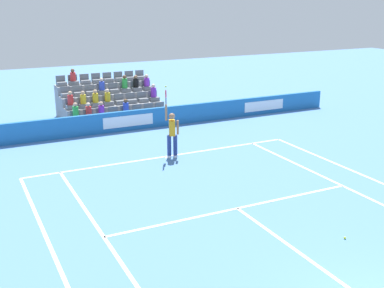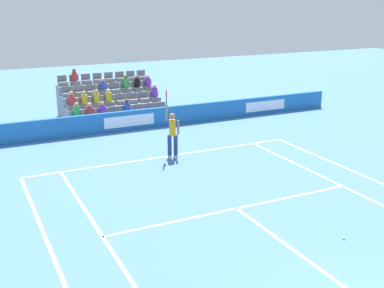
{
  "view_description": "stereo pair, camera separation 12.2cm",
  "coord_description": "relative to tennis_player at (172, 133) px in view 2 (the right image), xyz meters",
  "views": [
    {
      "loc": [
        7.14,
        4.99,
        6.08
      ],
      "look_at": [
        -0.12,
        -9.72,
        1.1
      ],
      "focal_mm": 45.5,
      "sensor_mm": 36.0,
      "label": 1
    },
    {
      "loc": [
        7.03,
        5.05,
        6.08
      ],
      "look_at": [
        -0.12,
        -9.72,
        1.1
      ],
      "focal_mm": 45.5,
      "sensor_mm": 36.0,
      "label": 2
    }
  ],
  "objects": [
    {
      "name": "line_centre_service",
      "position": [
        0.23,
        8.52,
        -0.99
      ],
      "size": [
        0.1,
        6.4,
        0.01
      ],
      "primitive_type": "cube",
      "color": "white",
      "rests_on": "ground"
    },
    {
      "name": "line_doubles_sideline_left",
      "position": [
        5.72,
        5.77,
        -0.99
      ],
      "size": [
        0.1,
        11.89,
        0.01
      ],
      "primitive_type": "cube",
      "color": "white",
      "rests_on": "ground"
    },
    {
      "name": "line_singles_sideline_left",
      "position": [
        4.35,
        5.77,
        -0.99
      ],
      "size": [
        0.1,
        11.89,
        0.01
      ],
      "primitive_type": "cube",
      "color": "white",
      "rests_on": "ground"
    },
    {
      "name": "stadium_stand",
      "position": [
        0.24,
        -7.55,
        -0.3
      ],
      "size": [
        4.96,
        3.8,
        2.52
      ],
      "color": "gray",
      "rests_on": "ground"
    },
    {
      "name": "line_service",
      "position": [
        0.23,
        5.32,
        -0.99
      ],
      "size": [
        8.23,
        0.1,
        0.01
      ],
      "primitive_type": "cube",
      "color": "white",
      "rests_on": "ground"
    },
    {
      "name": "line_baseline",
      "position": [
        0.23,
        -0.17,
        -0.99
      ],
      "size": [
        10.97,
        0.1,
        0.01
      ],
      "primitive_type": "cube",
      "color": "white",
      "rests_on": "ground"
    },
    {
      "name": "tennis_player",
      "position": [
        0.0,
        0.0,
        0.0
      ],
      "size": [
        0.51,
        0.43,
        2.85
      ],
      "color": "navy",
      "rests_on": "ground"
    },
    {
      "name": "line_doubles_sideline_right",
      "position": [
        -5.25,
        5.77,
        -0.99
      ],
      "size": [
        0.1,
        11.89,
        0.01
      ],
      "primitive_type": "cube",
      "color": "white",
      "rests_on": "ground"
    },
    {
      "name": "line_centre_mark",
      "position": [
        0.23,
        -0.07,
        -0.99
      ],
      "size": [
        0.1,
        0.2,
        0.01
      ],
      "primitive_type": "cube",
      "color": "white",
      "rests_on": "ground"
    },
    {
      "name": "line_singles_sideline_right",
      "position": [
        -3.88,
        5.77,
        -0.99
      ],
      "size": [
        0.1,
        11.89,
        0.01
      ],
      "primitive_type": "cube",
      "color": "white",
      "rests_on": "ground"
    },
    {
      "name": "loose_tennis_ball",
      "position": [
        -1.29,
        8.21,
        -0.96
      ],
      "size": [
        0.07,
        0.07,
        0.07
      ],
      "primitive_type": "sphere",
      "color": "#D1E533",
      "rests_on": "ground"
    },
    {
      "name": "sponsor_barrier",
      "position": [
        0.23,
        -4.63,
        -0.52
      ],
      "size": [
        23.01,
        0.22,
        0.94
      ],
      "color": "#1E66AD",
      "rests_on": "ground"
    }
  ]
}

